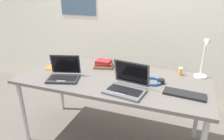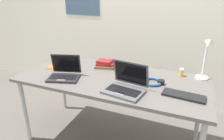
{
  "view_description": "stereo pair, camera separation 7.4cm",
  "coord_description": "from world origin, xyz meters",
  "views": [
    {
      "loc": [
        0.62,
        -1.7,
        1.55
      ],
      "look_at": [
        0.0,
        0.0,
        0.82
      ],
      "focal_mm": 32.97,
      "sensor_mm": 36.0,
      "label": 1
    },
    {
      "loc": [
        0.69,
        -1.67,
        1.55
      ],
      "look_at": [
        0.0,
        0.0,
        0.82
      ],
      "focal_mm": 32.97,
      "sensor_mm": 36.0,
      "label": 2
    }
  ],
  "objects": [
    {
      "name": "external_keyboard",
      "position": [
        0.67,
        -0.12,
        0.75
      ],
      "size": [
        0.34,
        0.15,
        0.02
      ],
      "primitive_type": "cube",
      "rotation": [
        0.0,
        0.0,
        -0.09
      ],
      "color": "black",
      "rests_on": "desk"
    },
    {
      "name": "paper_folder_back_left",
      "position": [
        -0.66,
        0.12,
        0.74
      ],
      "size": [
        0.29,
        0.35,
        0.01
      ],
      "primitive_type": "cube",
      "rotation": [
        0.0,
        0.0,
        0.21
      ],
      "color": "orange",
      "rests_on": "desk"
    },
    {
      "name": "book_stack",
      "position": [
        -0.18,
        0.23,
        0.78
      ],
      "size": [
        0.23,
        0.18,
        0.08
      ],
      "color": "brown",
      "rests_on": "desk"
    },
    {
      "name": "laptop_front_left",
      "position": [
        0.21,
        -0.2,
        0.79
      ],
      "size": [
        0.36,
        0.31,
        0.24
      ],
      "color": "#515459",
      "rests_on": "desk"
    },
    {
      "name": "ground_plane",
      "position": [
        0.0,
        0.0,
        0.0
      ],
      "size": [
        12.0,
        12.0,
        0.0
      ],
      "primitive_type": "plane",
      "color": "#56514C"
    },
    {
      "name": "headphones",
      "position": [
        0.39,
        0.03,
        0.76
      ],
      "size": [
        0.21,
        0.18,
        0.04
      ],
      "color": "#335999",
      "rests_on": "desk"
    },
    {
      "name": "coffee_mug",
      "position": [
        0.01,
        0.21,
        0.78
      ],
      "size": [
        0.11,
        0.08,
        0.09
      ],
      "color": "black",
      "rests_on": "desk"
    },
    {
      "name": "wall_back",
      "position": [
        -0.0,
        1.1,
        1.3
      ],
      "size": [
        6.0,
        0.13,
        2.6
      ],
      "color": "silver",
      "rests_on": "ground_plane"
    },
    {
      "name": "desk",
      "position": [
        0.0,
        0.0,
        0.68
      ],
      "size": [
        1.8,
        0.8,
        0.74
      ],
      "color": "#595451",
      "rests_on": "ground_plane"
    },
    {
      "name": "cell_phone",
      "position": [
        0.09,
        0.07,
        0.74
      ],
      "size": [
        0.12,
        0.15,
        0.01
      ],
      "primitive_type": "cube",
      "rotation": [
        0.0,
        0.0,
        0.54
      ],
      "color": "black",
      "rests_on": "desk"
    },
    {
      "name": "desk_lamp",
      "position": [
        0.8,
        0.28,
        0.94
      ],
      "size": [
        0.12,
        0.18,
        0.4
      ],
      "color": "white",
      "rests_on": "desk"
    },
    {
      "name": "computer_mouse",
      "position": [
        0.27,
        0.19,
        0.76
      ],
      "size": [
        0.09,
        0.11,
        0.03
      ],
      "primitive_type": "ellipsoid",
      "rotation": [
        0.0,
        0.0,
        -0.42
      ],
      "color": "black",
      "rests_on": "desk"
    },
    {
      "name": "laptop_mid_desk",
      "position": [
        -0.42,
        -0.17,
        0.78
      ],
      "size": [
        0.34,
        0.31,
        0.21
      ],
      "color": "#232326",
      "rests_on": "desk"
    },
    {
      "name": "pill_bottle",
      "position": [
        0.61,
        0.29,
        0.78
      ],
      "size": [
        0.04,
        0.04,
        0.08
      ],
      "color": "gold",
      "rests_on": "desk"
    }
  ]
}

